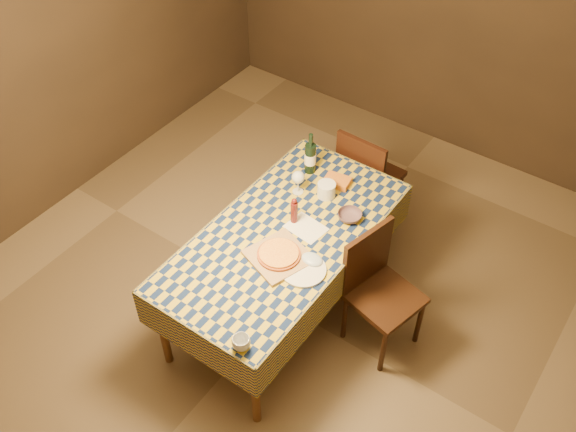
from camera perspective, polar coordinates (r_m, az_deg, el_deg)
The scene contains 16 objects.
room at distance 3.81m, azimuth -0.44°, elevation 4.39°, with size 5.00×5.10×2.70m.
dining_table at distance 4.26m, azimuth -0.39°, elevation -2.36°, with size 0.94×1.84×0.77m.
cutting_board at distance 4.06m, azimuth -0.82°, elevation -3.62°, with size 0.35×0.35×0.02m, color #9F7A4B.
pizza at distance 4.04m, azimuth -0.82°, elevation -3.39°, with size 0.36×0.36×0.03m.
pepper_mill at distance 4.23m, azimuth 0.55°, elevation 0.45°, with size 0.06×0.06×0.20m.
bowl at distance 4.31m, azimuth 5.50°, elevation -0.00°, with size 0.16×0.16×0.05m, color #573F49.
wine_glass at distance 4.42m, azimuth 0.91°, elevation 3.40°, with size 0.10×0.10×0.18m.
wine_bottle at distance 4.60m, azimuth 1.99°, elevation 5.21°, with size 0.09×0.09×0.33m.
deli_tub at distance 4.45m, azimuth 3.44°, elevation 2.34°, with size 0.13×0.13×0.11m, color silver.
takeout_container at distance 4.57m, azimuth 4.40°, elevation 3.11°, with size 0.18×0.13×0.05m, color #C8691A.
white_plate at distance 3.99m, azimuth 1.36°, elevation -4.79°, with size 0.29×0.29×0.02m, color silver.
tumbler at distance 3.63m, azimuth -4.19°, elevation -11.19°, with size 0.11×0.11×0.08m, color silver.
flour_patch at distance 4.25m, azimuth 1.61°, elevation -1.05°, with size 0.25×0.19×0.00m, color white.
flour_bag at distance 4.03m, azimuth 2.16°, elevation -3.88°, with size 0.14×0.11×0.04m, color #A9BFD8.
chair_far at distance 5.05m, azimuth 6.97°, elevation 3.66°, with size 0.44×0.44×0.93m.
chair_right at distance 4.29m, azimuth 7.93°, elevation -6.01°, with size 0.52×0.51×0.93m.
Camera 1 is at (1.70, -2.36, 3.81)m, focal length 40.00 mm.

